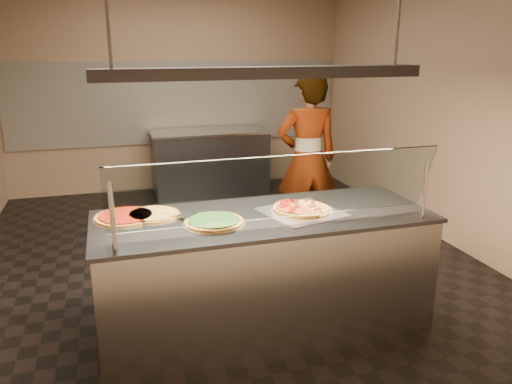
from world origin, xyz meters
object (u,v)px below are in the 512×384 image
object	(u,v)px
perforated_tray	(302,211)
pizza_spatula	(177,214)
half_pizza_pepperoni	(289,209)
pizza_cheese	(153,214)
prep_table	(210,162)
serving_counter	(264,272)
worker	(307,159)
heat_lamp_housing	(265,73)
pizza_tomato	(126,216)
sneeze_guard	(280,189)
pizza_spinach	(214,222)
half_pizza_sausage	(315,208)

from	to	relation	value
perforated_tray	pizza_spatula	xyz separation A→B (m)	(-0.91, 0.14, 0.02)
half_pizza_pepperoni	pizza_cheese	distance (m)	1.00
half_pizza_pepperoni	prep_table	size ratio (longest dim) A/B	0.28
serving_counter	worker	xyz separation A→B (m)	(1.00, 1.61, 0.47)
heat_lamp_housing	prep_table	bearing A→B (deg)	84.55
pizza_spatula	half_pizza_pepperoni	bearing A→B (deg)	-9.90
pizza_cheese	pizza_tomato	bearing A→B (deg)	176.86
serving_counter	sneeze_guard	distance (m)	0.83
pizza_tomato	pizza_spatula	bearing A→B (deg)	-14.84
pizza_spatula	worker	size ratio (longest dim) A/B	0.14
pizza_spinach	pizza_spatula	bearing A→B (deg)	138.73
pizza_spinach	prep_table	distance (m)	3.97
pizza_spinach	worker	xyz separation A→B (m)	(1.39, 1.69, -0.01)
half_pizza_pepperoni	pizza_tomato	xyz separation A→B (m)	(-1.16, 0.24, -0.02)
serving_counter	half_pizza_sausage	bearing A→B (deg)	-3.90
pizza_spatula	half_pizza_sausage	bearing A→B (deg)	-8.06
perforated_tray	pizza_spatula	size ratio (longest dim) A/B	2.45
pizza_cheese	pizza_spinach	bearing A→B (deg)	-35.83
sneeze_guard	pizza_spatula	world-z (taller)	sneeze_guard
pizza_cheese	worker	world-z (taller)	worker
sneeze_guard	half_pizza_sausage	bearing A→B (deg)	38.69
perforated_tray	half_pizza_pepperoni	distance (m)	0.11
serving_counter	pizza_spatula	bearing A→B (deg)	169.35
pizza_tomato	sneeze_guard	bearing A→B (deg)	-29.52
perforated_tray	worker	distance (m)	1.78
pizza_tomato	worker	xyz separation A→B (m)	(1.98, 1.39, -0.01)
pizza_tomato	half_pizza_pepperoni	bearing A→B (deg)	-11.43
half_pizza_pepperoni	half_pizza_sausage	bearing A→B (deg)	-0.93
serving_counter	pizza_tomato	world-z (taller)	pizza_tomato
half_pizza_pepperoni	pizza_tomato	world-z (taller)	half_pizza_pepperoni
worker	heat_lamp_housing	size ratio (longest dim) A/B	0.81
perforated_tray	half_pizza_pepperoni	world-z (taller)	half_pizza_pepperoni
pizza_cheese	pizza_spatula	bearing A→B (deg)	-26.84
half_pizza_pepperoni	pizza_cheese	world-z (taller)	half_pizza_pepperoni
pizza_tomato	pizza_spatula	distance (m)	0.37
perforated_tray	pizza_spatula	world-z (taller)	pizza_spatula
pizza_cheese	pizza_spatula	size ratio (longest dim) A/B	1.58
half_pizza_pepperoni	pizza_cheese	xyz separation A→B (m)	(-0.97, 0.22, -0.02)
sneeze_guard	prep_table	bearing A→B (deg)	85.00
pizza_tomato	perforated_tray	bearing A→B (deg)	-10.59
pizza_spatula	heat_lamp_housing	distance (m)	1.18
half_pizza_sausage	pizza_cheese	bearing A→B (deg)	169.10
perforated_tray	pizza_spatula	distance (m)	0.92
sneeze_guard	pizza_spatula	distance (m)	0.82
half_pizza_pepperoni	worker	bearing A→B (deg)	63.39
worker	pizza_tomato	bearing A→B (deg)	38.01
half_pizza_sausage	heat_lamp_housing	xyz separation A→B (m)	(-0.40, 0.03, 0.99)
pizza_tomato	heat_lamp_housing	distance (m)	1.42
sneeze_guard	pizza_tomato	bearing A→B (deg)	150.48
sneeze_guard	worker	xyz separation A→B (m)	(1.00, 1.95, -0.29)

